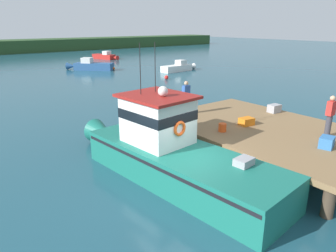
{
  "coord_description": "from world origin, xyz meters",
  "views": [
    {
      "loc": [
        -6.4,
        -7.51,
        5.41
      ],
      "look_at": [
        1.2,
        2.2,
        1.4
      ],
      "focal_mm": 33.59,
      "sensor_mm": 36.0,
      "label": 1
    }
  ],
  "objects_px": {
    "moored_boat_mid_harbor": "(179,67)",
    "moored_boat_far_right": "(91,66)",
    "crate_stack_mid_dock": "(274,108)",
    "mooring_buoy_inshore": "(166,77)",
    "moored_boat_outer_mooring": "(105,56)",
    "mooring_buoy_spare_mooring": "(113,68)",
    "deckhand_further_back": "(330,115)",
    "bait_bucket": "(222,127)",
    "main_fishing_boat": "(170,151)",
    "crate_stack_near_edge": "(246,121)",
    "deckhand_by_the_boat": "(186,97)",
    "crate_single_by_cleat": "(327,142)"
  },
  "relations": [
    {
      "from": "crate_single_by_cleat",
      "to": "crate_stack_near_edge",
      "type": "distance_m",
      "value": 3.45
    },
    {
      "from": "deckhand_further_back",
      "to": "crate_single_by_cleat",
      "type": "bearing_deg",
      "value": -154.65
    },
    {
      "from": "crate_single_by_cleat",
      "to": "bait_bucket",
      "type": "distance_m",
      "value": 3.86
    },
    {
      "from": "moored_boat_outer_mooring",
      "to": "moored_boat_mid_harbor",
      "type": "xyz_separation_m",
      "value": [
        0.64,
        -17.68,
        -0.0
      ]
    },
    {
      "from": "moored_boat_mid_harbor",
      "to": "mooring_buoy_spare_mooring",
      "type": "xyz_separation_m",
      "value": [
        -5.7,
        5.78,
        -0.26
      ]
    },
    {
      "from": "main_fishing_boat",
      "to": "moored_boat_outer_mooring",
      "type": "bearing_deg",
      "value": 65.84
    },
    {
      "from": "main_fishing_boat",
      "to": "mooring_buoy_spare_mooring",
      "type": "distance_m",
      "value": 29.4
    },
    {
      "from": "deckhand_by_the_boat",
      "to": "mooring_buoy_spare_mooring",
      "type": "height_order",
      "value": "deckhand_by_the_boat"
    },
    {
      "from": "moored_boat_far_right",
      "to": "bait_bucket",
      "type": "bearing_deg",
      "value": -104.37
    },
    {
      "from": "bait_bucket",
      "to": "mooring_buoy_spare_mooring",
      "type": "relative_size",
      "value": 0.93
    },
    {
      "from": "crate_stack_near_edge",
      "to": "crate_stack_mid_dock",
      "type": "height_order",
      "value": "crate_stack_mid_dock"
    },
    {
      "from": "moored_boat_outer_mooring",
      "to": "moored_boat_far_right",
      "type": "relative_size",
      "value": 1.02
    },
    {
      "from": "moored_boat_far_right",
      "to": "crate_stack_mid_dock",
      "type": "bearing_deg",
      "value": -96.18
    },
    {
      "from": "main_fishing_boat",
      "to": "moored_boat_outer_mooring",
      "type": "height_order",
      "value": "main_fishing_boat"
    },
    {
      "from": "bait_bucket",
      "to": "deckhand_by_the_boat",
      "type": "distance_m",
      "value": 3.03
    },
    {
      "from": "crate_stack_mid_dock",
      "to": "moored_boat_mid_harbor",
      "type": "relative_size",
      "value": 0.12
    },
    {
      "from": "deckhand_further_back",
      "to": "moored_boat_mid_harbor",
      "type": "distance_m",
      "value": 26.96
    },
    {
      "from": "mooring_buoy_inshore",
      "to": "mooring_buoy_spare_mooring",
      "type": "bearing_deg",
      "value": 95.06
    },
    {
      "from": "crate_single_by_cleat",
      "to": "moored_boat_outer_mooring",
      "type": "relative_size",
      "value": 0.12
    },
    {
      "from": "mooring_buoy_inshore",
      "to": "moored_boat_mid_harbor",
      "type": "bearing_deg",
      "value": 38.32
    },
    {
      "from": "moored_boat_outer_mooring",
      "to": "mooring_buoy_spare_mooring",
      "type": "bearing_deg",
      "value": -113.02
    },
    {
      "from": "moored_boat_outer_mooring",
      "to": "mooring_buoy_spare_mooring",
      "type": "height_order",
      "value": "moored_boat_outer_mooring"
    },
    {
      "from": "mooring_buoy_spare_mooring",
      "to": "mooring_buoy_inshore",
      "type": "xyz_separation_m",
      "value": [
        0.85,
        -9.61,
        0.03
      ]
    },
    {
      "from": "deckhand_further_back",
      "to": "moored_boat_outer_mooring",
      "type": "relative_size",
      "value": 0.31
    },
    {
      "from": "moored_boat_mid_harbor",
      "to": "moored_boat_far_right",
      "type": "bearing_deg",
      "value": 136.62
    },
    {
      "from": "bait_bucket",
      "to": "mooring_buoy_inshore",
      "type": "bearing_deg",
      "value": 58.81
    },
    {
      "from": "deckhand_further_back",
      "to": "moored_boat_far_right",
      "type": "xyz_separation_m",
      "value": [
        4.47,
        31.37,
        -1.55
      ]
    },
    {
      "from": "crate_stack_mid_dock",
      "to": "mooring_buoy_inshore",
      "type": "relative_size",
      "value": 1.44
    },
    {
      "from": "crate_stack_near_edge",
      "to": "mooring_buoy_inshore",
      "type": "distance_m",
      "value": 19.38
    },
    {
      "from": "crate_stack_near_edge",
      "to": "crate_stack_mid_dock",
      "type": "bearing_deg",
      "value": 9.99
    },
    {
      "from": "crate_stack_near_edge",
      "to": "deckhand_by_the_boat",
      "type": "height_order",
      "value": "deckhand_by_the_boat"
    },
    {
      "from": "crate_single_by_cleat",
      "to": "moored_boat_far_right",
      "type": "height_order",
      "value": "crate_single_by_cleat"
    },
    {
      "from": "deckhand_further_back",
      "to": "moored_boat_outer_mooring",
      "type": "distance_m",
      "value": 43.23
    },
    {
      "from": "deckhand_further_back",
      "to": "moored_boat_far_right",
      "type": "distance_m",
      "value": 31.73
    },
    {
      "from": "deckhand_further_back",
      "to": "mooring_buoy_inshore",
      "type": "distance_m",
      "value": 21.51
    },
    {
      "from": "moored_boat_outer_mooring",
      "to": "bait_bucket",
      "type": "bearing_deg",
      "value": -110.66
    },
    {
      "from": "crate_single_by_cleat",
      "to": "deckhand_by_the_boat",
      "type": "relative_size",
      "value": 0.37
    },
    {
      "from": "moored_boat_mid_harbor",
      "to": "mooring_buoy_inshore",
      "type": "xyz_separation_m",
      "value": [
        -4.85,
        -3.83,
        -0.24
      ]
    },
    {
      "from": "deckhand_further_back",
      "to": "moored_boat_mid_harbor",
      "type": "xyz_separation_m",
      "value": [
        12.39,
        23.89,
        -1.61
      ]
    },
    {
      "from": "bait_bucket",
      "to": "deckhand_further_back",
      "type": "bearing_deg",
      "value": -46.21
    },
    {
      "from": "main_fishing_boat",
      "to": "crate_stack_near_edge",
      "type": "height_order",
      "value": "main_fishing_boat"
    },
    {
      "from": "crate_stack_mid_dock",
      "to": "moored_boat_outer_mooring",
      "type": "xyz_separation_m",
      "value": [
        10.31,
        38.2,
        -0.95
      ]
    },
    {
      "from": "crate_single_by_cleat",
      "to": "moored_boat_outer_mooring",
      "type": "height_order",
      "value": "crate_single_by_cleat"
    },
    {
      "from": "deckhand_further_back",
      "to": "mooring_buoy_spare_mooring",
      "type": "height_order",
      "value": "deckhand_further_back"
    },
    {
      "from": "moored_boat_outer_mooring",
      "to": "mooring_buoy_inshore",
      "type": "height_order",
      "value": "moored_boat_outer_mooring"
    },
    {
      "from": "moored_boat_mid_harbor",
      "to": "crate_single_by_cleat",
      "type": "bearing_deg",
      "value": -119.08
    },
    {
      "from": "crate_stack_near_edge",
      "to": "deckhand_by_the_boat",
      "type": "distance_m",
      "value": 3.18
    },
    {
      "from": "moored_boat_far_right",
      "to": "mooring_buoy_inshore",
      "type": "distance_m",
      "value": 11.73
    },
    {
      "from": "moored_boat_outer_mooring",
      "to": "mooring_buoy_inshore",
      "type": "relative_size",
      "value": 12.47
    },
    {
      "from": "deckhand_by_the_boat",
      "to": "moored_boat_outer_mooring",
      "type": "distance_m",
      "value": 38.42
    }
  ]
}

